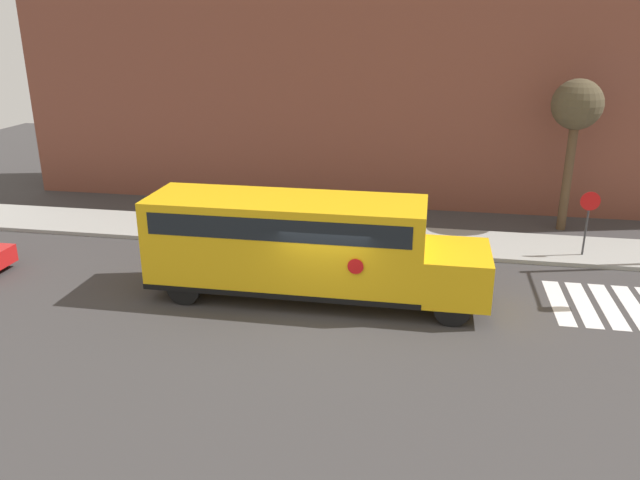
% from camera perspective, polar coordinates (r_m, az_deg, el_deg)
% --- Properties ---
extents(ground_plane, '(60.00, 60.00, 0.00)m').
position_cam_1_polar(ground_plane, '(18.00, 0.51, -6.75)').
color(ground_plane, '#3A3838').
extents(sidewalk_strip, '(44.00, 3.00, 0.15)m').
position_cam_1_polar(sidewalk_strip, '(23.91, 3.16, 0.22)').
color(sidewalk_strip, '#9E9E99').
rests_on(sidewalk_strip, ground).
extents(building_backdrop, '(32.00, 4.00, 13.01)m').
position_cam_1_polar(building_backdrop, '(29.07, 5.10, 16.57)').
color(building_backdrop, brown).
rests_on(building_backdrop, ground).
extents(crosswalk_stripes, '(4.00, 3.20, 0.01)m').
position_cam_1_polar(crosswalk_stripes, '(20.42, 25.80, -5.50)').
color(crosswalk_stripes, white).
rests_on(crosswalk_stripes, ground).
extents(school_bus, '(9.98, 2.57, 3.07)m').
position_cam_1_polar(school_bus, '(18.40, -1.80, -0.22)').
color(school_bus, yellow).
rests_on(school_bus, ground).
extents(stop_sign, '(0.66, 0.10, 2.44)m').
position_cam_1_polar(stop_sign, '(23.36, 23.31, 2.09)').
color(stop_sign, '#38383A').
rests_on(stop_sign, ground).
extents(tree_near_sidewalk, '(1.91, 1.91, 5.90)m').
position_cam_1_polar(tree_near_sidewalk, '(25.90, 22.41, 10.97)').
color(tree_near_sidewalk, brown).
rests_on(tree_near_sidewalk, ground).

